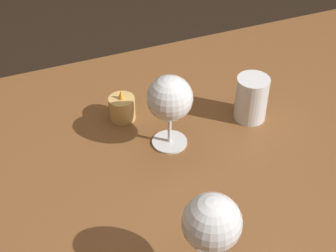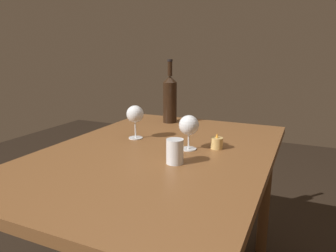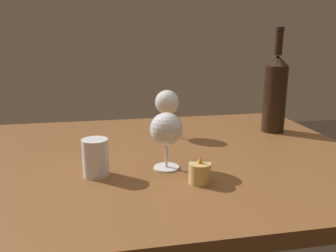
{
  "view_description": "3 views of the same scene",
  "coord_description": "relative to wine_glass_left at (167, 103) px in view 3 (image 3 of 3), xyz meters",
  "views": [
    {
      "loc": [
        -0.33,
        -0.56,
        1.38
      ],
      "look_at": [
        -0.08,
        0.09,
        0.8
      ],
      "focal_mm": 54.66,
      "sensor_mm": 36.0,
      "label": 1
    },
    {
      "loc": [
        1.11,
        0.55,
        1.14
      ],
      "look_at": [
        0.02,
        0.05,
        0.85
      ],
      "focal_mm": 33.2,
      "sensor_mm": 36.0,
      "label": 2
    },
    {
      "loc": [
        0.1,
        0.95,
        1.07
      ],
      "look_at": [
        -0.07,
        0.09,
        0.85
      ],
      "focal_mm": 37.67,
      "sensor_mm": 36.0,
      "label": 3
    }
  ],
  "objects": [
    {
      "name": "dining_table",
      "position": [
        0.12,
        0.18,
        -0.2
      ],
      "size": [
        1.3,
        0.9,
        0.74
      ],
      "color": "brown",
      "rests_on": "ground"
    },
    {
      "name": "votive_candle",
      "position": [
        -0.0,
        0.39,
        -0.09
      ],
      "size": [
        0.05,
        0.05,
        0.07
      ],
      "color": "#DBB266",
      "rests_on": "dining_table"
    },
    {
      "name": "wine_bottle",
      "position": [
        -0.38,
        0.01,
        0.03
      ],
      "size": [
        0.08,
        0.08,
        0.36
      ],
      "color": "black",
      "rests_on": "dining_table"
    },
    {
      "name": "wine_glass_left",
      "position": [
        0.0,
        0.0,
        0.0
      ],
      "size": [
        0.08,
        0.08,
        0.16
      ],
      "color": "white",
      "rests_on": "dining_table"
    },
    {
      "name": "wine_glass_right",
      "position": [
        0.06,
        0.29,
        -0.01
      ],
      "size": [
        0.08,
        0.08,
        0.15
      ],
      "color": "white",
      "rests_on": "dining_table"
    },
    {
      "name": "water_tumbler",
      "position": [
        0.23,
        0.3,
        -0.07
      ],
      "size": [
        0.06,
        0.06,
        0.09
      ],
      "color": "white",
      "rests_on": "dining_table"
    }
  ]
}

